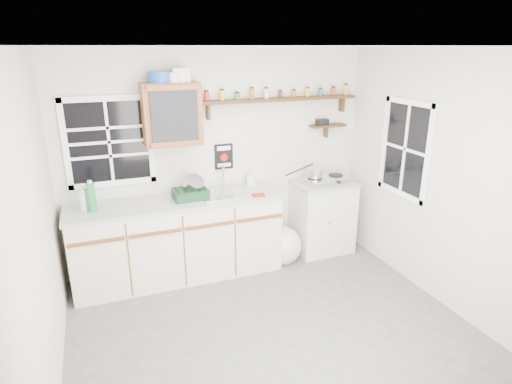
{
  "coord_description": "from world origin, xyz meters",
  "views": [
    {
      "loc": [
        -1.34,
        -3.08,
        2.5
      ],
      "look_at": [
        0.05,
        0.55,
        1.17
      ],
      "focal_mm": 30.0,
      "sensor_mm": 36.0,
      "label": 1
    }
  ],
  "objects_px": {
    "main_cabinet": "(179,238)",
    "spice_shelf": "(280,99)",
    "right_cabinet": "(322,216)",
    "dish_rack": "(191,191)",
    "hotplate": "(325,179)",
    "upper_cabinet": "(172,114)"
  },
  "relations": [
    {
      "from": "main_cabinet",
      "to": "upper_cabinet",
      "type": "height_order",
      "value": "upper_cabinet"
    },
    {
      "from": "right_cabinet",
      "to": "dish_rack",
      "type": "height_order",
      "value": "dish_rack"
    },
    {
      "from": "upper_cabinet",
      "to": "hotplate",
      "type": "height_order",
      "value": "upper_cabinet"
    },
    {
      "from": "spice_shelf",
      "to": "hotplate",
      "type": "xyz_separation_m",
      "value": [
        0.54,
        -0.21,
        -0.98
      ]
    },
    {
      "from": "right_cabinet",
      "to": "dish_rack",
      "type": "distance_m",
      "value": 1.76
    },
    {
      "from": "right_cabinet",
      "to": "upper_cabinet",
      "type": "height_order",
      "value": "upper_cabinet"
    },
    {
      "from": "right_cabinet",
      "to": "dish_rack",
      "type": "xyz_separation_m",
      "value": [
        -1.67,
        -0.03,
        0.55
      ]
    },
    {
      "from": "dish_rack",
      "to": "hotplate",
      "type": "height_order",
      "value": "dish_rack"
    },
    {
      "from": "spice_shelf",
      "to": "main_cabinet",
      "type": "bearing_deg",
      "value": -170.72
    },
    {
      "from": "upper_cabinet",
      "to": "dish_rack",
      "type": "xyz_separation_m",
      "value": [
        0.13,
        -0.15,
        -0.82
      ]
    },
    {
      "from": "main_cabinet",
      "to": "upper_cabinet",
      "type": "relative_size",
      "value": 3.55
    },
    {
      "from": "dish_rack",
      "to": "hotplate",
      "type": "relative_size",
      "value": 0.61
    },
    {
      "from": "main_cabinet",
      "to": "upper_cabinet",
      "type": "bearing_deg",
      "value": 76.32
    },
    {
      "from": "hotplate",
      "to": "upper_cabinet",
      "type": "bearing_deg",
      "value": 168.37
    },
    {
      "from": "dish_rack",
      "to": "hotplate",
      "type": "xyz_separation_m",
      "value": [
        1.67,
        0.01,
        -0.06
      ]
    },
    {
      "from": "upper_cabinet",
      "to": "right_cabinet",
      "type": "bearing_deg",
      "value": -3.76
    },
    {
      "from": "main_cabinet",
      "to": "hotplate",
      "type": "bearing_deg",
      "value": 0.17
    },
    {
      "from": "main_cabinet",
      "to": "spice_shelf",
      "type": "bearing_deg",
      "value": 9.28
    },
    {
      "from": "spice_shelf",
      "to": "hotplate",
      "type": "bearing_deg",
      "value": -21.05
    },
    {
      "from": "upper_cabinet",
      "to": "spice_shelf",
      "type": "distance_m",
      "value": 1.27
    },
    {
      "from": "right_cabinet",
      "to": "spice_shelf",
      "type": "xyz_separation_m",
      "value": [
        -0.53,
        0.19,
        1.47
      ]
    },
    {
      "from": "spice_shelf",
      "to": "dish_rack",
      "type": "xyz_separation_m",
      "value": [
        -1.13,
        -0.22,
        -0.92
      ]
    }
  ]
}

